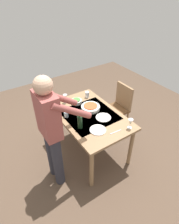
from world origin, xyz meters
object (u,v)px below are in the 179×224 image
wine_glass_left (65,97)px  wine_bottle (80,121)px  water_cup_near_left (66,114)px  dinner_plate_far (98,130)px  dining_table (89,119)px  water_cup_near_right (87,95)px  wine_glass_right (130,122)px  side_bowl_salad (77,101)px  person_server (51,129)px  serving_bowl_pasta (91,107)px  dinner_plate_near (103,117)px  chair_near (119,105)px

wine_glass_left → wine_bottle: bearing=169.1°
water_cup_near_left → dinner_plate_far: bearing=-156.9°
dining_table → water_cup_near_right: 0.53m
wine_glass_left → wine_glass_right: same height
side_bowl_salad → wine_glass_right: bearing=-162.9°
person_server → serving_bowl_pasta: (0.30, -0.79, -0.15)m
dinner_plate_near → dinner_plate_far: bearing=128.2°
water_cup_near_right → wine_glass_left: bearing=81.0°
chair_near → wine_glass_left: 1.07m
chair_near → water_cup_near_right: chair_near is taller
serving_bowl_pasta → dinner_plate_far: bearing=157.5°
person_server → dinner_plate_far: size_ratio=7.34×
wine_glass_right → chair_near: bearing=-33.5°
wine_glass_left → water_cup_near_right: (-0.06, -0.39, -0.05)m
wine_bottle → wine_glass_right: size_ratio=1.96×
water_cup_near_left → serving_bowl_pasta: 0.42m
wine_glass_right → serving_bowl_pasta: (0.69, 0.20, -0.07)m
chair_near → side_bowl_salad: chair_near is taller
water_cup_near_right → wine_bottle: bearing=140.0°
wine_bottle → side_bowl_salad: wine_bottle is taller
water_cup_near_left → dinner_plate_far: water_cup_near_left is taller
serving_bowl_pasta → wine_glass_right: bearing=-163.5°
wine_glass_left → side_bowl_salad: bearing=-128.1°
wine_glass_left → dinner_plate_far: 0.88m
chair_near → dining_table: bearing=104.5°
wine_bottle → dinner_plate_far: bearing=-136.7°
wine_bottle → wine_glass_left: (0.69, -0.13, -0.01)m
dining_table → dinner_plate_near: size_ratio=5.84×
dining_table → wine_glass_right: (-0.57, -0.30, 0.19)m
wine_glass_right → water_cup_near_right: 1.02m
person_server → wine_glass_left: size_ratio=11.19×
serving_bowl_pasta → dinner_plate_near: bearing=-173.7°
chair_near → dinner_plate_near: (-0.39, 0.69, 0.25)m
water_cup_near_right → serving_bowl_pasta: (-0.33, 0.15, -0.02)m
dinner_plate_near → dining_table: bearing=35.8°
dining_table → person_server: size_ratio=0.80×
dinner_plate_near → serving_bowl_pasta: bearing=6.3°
wine_glass_left → serving_bowl_pasta: (-0.39, -0.24, -0.07)m
water_cup_near_left → water_cup_near_right: size_ratio=0.81×
dining_table → water_cup_near_left: bearing=65.1°
person_server → dinner_plate_far: (-0.18, -0.59, -0.18)m
dinner_plate_far → serving_bowl_pasta: bearing=-22.5°
wine_bottle → wine_glass_left: bearing=-10.9°
serving_bowl_pasta → dinner_plate_far: (-0.48, 0.20, -0.03)m
water_cup_near_left → dinner_plate_far: 0.56m
water_cup_near_right → person_server: bearing=123.8°
wine_glass_right → dinner_plate_far: size_ratio=0.66×
chair_near → water_cup_near_right: 0.68m
chair_near → wine_glass_left: (0.30, 0.96, 0.35)m
water_cup_near_left → serving_bowl_pasta: (-0.03, -0.42, -0.01)m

